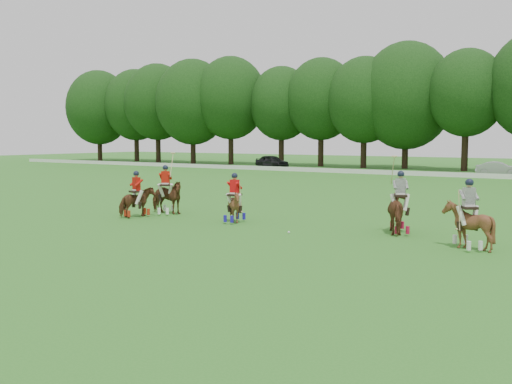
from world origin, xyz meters
The scene contains 11 objects.
ground centered at (0.00, 0.00, 0.00)m, with size 180.00×180.00×0.00m, color #2B7321.
tree_line centered at (0.26, 48.05, 8.23)m, with size 117.98×14.32×14.75m.
boundary_rail centered at (0.00, 38.00, 0.22)m, with size 120.00×0.10×0.44m, color white.
car_left centered at (-20.64, 42.50, 0.76)m, with size 1.80×4.48×1.53m, color black.
car_mid centered at (4.30, 42.50, 0.65)m, with size 1.38×3.96×1.31m, color #A5A4AA.
polo_red_a centered at (-4.17, 3.55, 0.74)m, with size 1.13×1.74×2.09m.
polo_red_b centered at (-3.78, 5.05, 0.82)m, with size 2.03×1.94×2.84m.
polo_red_c centered at (0.46, 4.61, 0.73)m, with size 1.18×1.31×2.10m.
polo_stripe_a centered at (7.21, 5.76, 0.85)m, with size 1.68×2.13×2.88m.
polo_stripe_b centered at (10.05, 3.97, 0.81)m, with size 1.84×1.88×2.27m.
polo_ball centered at (3.75, 3.44, 0.04)m, with size 0.09×0.09×0.09m, color white.
Camera 1 is at (14.13, -14.94, 3.59)m, focal length 40.00 mm.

